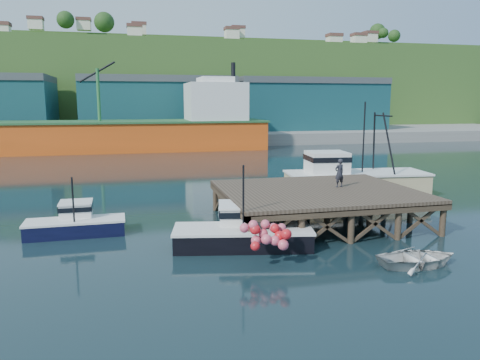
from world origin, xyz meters
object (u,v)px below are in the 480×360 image
object	(u,v)px
boat_black	(243,231)
dockworker	(339,173)
boat_navy	(76,222)
dinghy	(418,258)
trawler	(353,177)

from	to	relation	value
boat_black	dockworker	xyz separation A→B (m)	(7.47, 4.10, 2.23)
boat_navy	dinghy	size ratio (longest dim) A/B	1.46
boat_navy	dockworker	distance (m)	16.52
boat_black	dinghy	bearing A→B (deg)	-23.34
trawler	dockworker	bearing A→B (deg)	-117.83
boat_navy	boat_black	world-z (taller)	boat_black
trawler	boat_navy	bearing A→B (deg)	-156.94
dinghy	dockworker	bearing A→B (deg)	-0.25
boat_navy	dinghy	bearing A→B (deg)	-31.40
dinghy	dockworker	xyz separation A→B (m)	(0.24, 9.10, 2.65)
boat_black	trawler	size ratio (longest dim) A/B	0.65
boat_navy	boat_black	xyz separation A→B (m)	(8.87, -4.46, 0.12)
boat_navy	dinghy	distance (m)	18.68
boat_black	dockworker	bearing A→B (deg)	40.09
trawler	dockworker	xyz separation A→B (m)	(-4.53, -6.76, 1.49)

